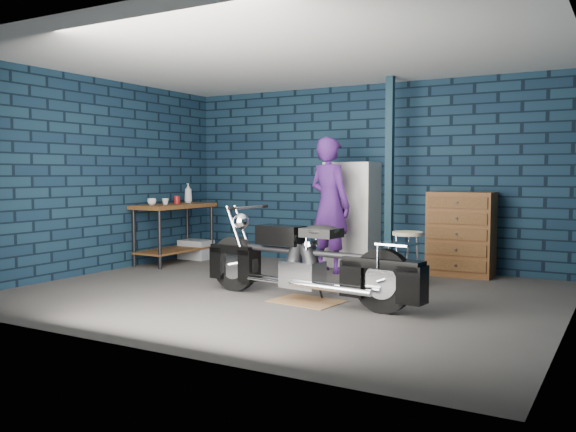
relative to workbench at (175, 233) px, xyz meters
name	(u,v)px	position (x,y,z in m)	size (l,w,h in m)	color
ground	(284,293)	(2.68, -1.26, -0.46)	(6.00, 6.00, 0.00)	#44413F
room_walls	(306,130)	(2.68, -0.70, 1.45)	(6.02, 5.01, 2.71)	#0F2134
support_post	(389,176)	(3.23, 0.69, 0.90)	(0.10, 0.10, 2.70)	#112A38
workbench	(175,233)	(0.00, 0.00, 0.00)	(0.60, 1.40, 0.91)	brown
drip_mat	(307,301)	(3.13, -1.53, -0.45)	(0.73, 0.54, 0.01)	brown
motorcycle	(307,255)	(3.13, -1.53, 0.05)	(2.30, 0.62, 1.01)	black
person	(330,205)	(2.47, 0.39, 0.49)	(0.69, 0.45, 1.88)	#4A1F75
storage_bin	(196,249)	(0.02, 0.50, -0.30)	(0.49, 0.35, 0.31)	gray
locker	(352,215)	(2.55, 0.97, 0.32)	(0.72, 0.51, 1.54)	silver
tool_chest	(461,234)	(4.15, 0.97, 0.11)	(0.85, 0.47, 1.13)	brown
shop_stool	(407,259)	(3.77, -0.12, -0.12)	(0.37, 0.37, 0.67)	beige
cup_a	(152,202)	(-0.09, -0.41, 0.51)	(0.13, 0.13, 0.10)	beige
cup_b	(165,202)	(0.00, -0.20, 0.50)	(0.10, 0.10, 0.10)	beige
mug_red	(177,200)	(-0.01, 0.08, 0.52)	(0.09, 0.09, 0.12)	maroon
bottle	(188,193)	(-0.10, 0.47, 0.61)	(0.12, 0.12, 0.31)	gray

